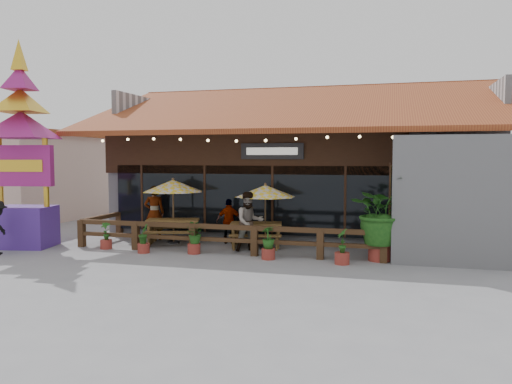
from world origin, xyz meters
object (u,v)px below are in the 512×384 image
(thai_sign_tower, at_px, (21,130))
(tropical_plant, at_px, (380,213))
(umbrella_right, at_px, (265,191))
(picnic_table_right, at_px, (256,231))
(picnic_table_left, at_px, (173,227))
(umbrella_left, at_px, (173,186))

(thai_sign_tower, bearing_deg, tropical_plant, 3.94)
(umbrella_right, height_order, picnic_table_right, umbrella_right)
(picnic_table_left, distance_m, thai_sign_tower, 5.91)
(tropical_plant, bearing_deg, thai_sign_tower, -176.06)
(umbrella_right, relative_size, picnic_table_left, 1.21)
(picnic_table_left, xyz_separation_m, tropical_plant, (6.97, -1.04, 0.81))
(picnic_table_left, height_order, tropical_plant, tropical_plant)
(umbrella_left, height_order, thai_sign_tower, thai_sign_tower)
(picnic_table_left, bearing_deg, thai_sign_tower, -158.08)
(picnic_table_right, bearing_deg, umbrella_left, -179.56)
(umbrella_left, bearing_deg, picnic_table_left, -71.38)
(umbrella_right, relative_size, thai_sign_tower, 0.35)
(umbrella_right, height_order, tropical_plant, tropical_plant)
(picnic_table_right, bearing_deg, thai_sign_tower, -164.93)
(thai_sign_tower, bearing_deg, umbrella_right, 13.85)
(picnic_table_right, bearing_deg, tropical_plant, -16.79)
(picnic_table_right, distance_m, tropical_plant, 4.30)
(umbrella_right, distance_m, tropical_plant, 3.90)
(umbrella_left, xyz_separation_m, picnic_table_left, (0.05, -0.16, -1.42))
(umbrella_right, distance_m, thai_sign_tower, 8.29)
(picnic_table_left, bearing_deg, tropical_plant, -8.45)
(umbrella_right, xyz_separation_m, thai_sign_tower, (-7.81, -1.93, 2.01))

